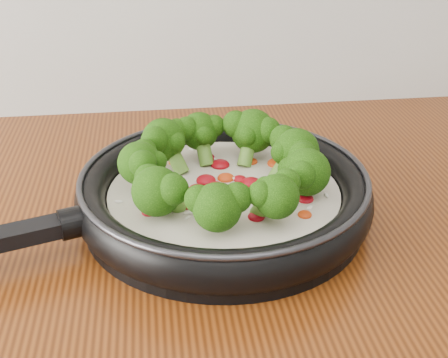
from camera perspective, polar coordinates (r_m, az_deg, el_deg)
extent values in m
cylinder|color=black|center=(0.70, 0.00, -3.14)|extent=(0.41, 0.41, 0.01)
torus|color=black|center=(0.69, 0.00, -1.33)|extent=(0.43, 0.43, 0.04)
torus|color=#2D2D33|center=(0.68, 0.00, 0.39)|extent=(0.42, 0.42, 0.01)
cylinder|color=black|center=(0.64, -14.30, -4.09)|extent=(0.04, 0.04, 0.03)
cylinder|color=beige|center=(0.69, 0.00, -1.87)|extent=(0.34, 0.34, 0.02)
ellipsoid|color=#970711|center=(0.71, -1.77, -0.13)|extent=(0.03, 0.03, 0.01)
ellipsoid|color=#970711|center=(0.68, -2.86, -1.26)|extent=(0.03, 0.03, 0.01)
ellipsoid|color=red|center=(0.71, 0.18, 0.10)|extent=(0.03, 0.03, 0.01)
ellipsoid|color=#970711|center=(0.70, 2.68, -0.37)|extent=(0.03, 0.03, 0.01)
ellipsoid|color=#970711|center=(0.69, -2.65, -0.99)|extent=(0.03, 0.03, 0.01)
ellipsoid|color=red|center=(0.75, 5.11, 1.50)|extent=(0.03, 0.03, 0.01)
ellipsoid|color=#970711|center=(0.76, -1.66, 2.06)|extent=(0.03, 0.03, 0.01)
ellipsoid|color=#970711|center=(0.71, 1.54, -0.01)|extent=(0.02, 0.02, 0.01)
ellipsoid|color=red|center=(0.75, -4.72, 1.66)|extent=(0.02, 0.02, 0.01)
ellipsoid|color=#970711|center=(0.65, -7.33, -3.23)|extent=(0.02, 0.02, 0.01)
ellipsoid|color=#970711|center=(0.67, 7.91, -1.94)|extent=(0.03, 0.03, 0.01)
ellipsoid|color=red|center=(0.75, 2.68, 1.70)|extent=(0.02, 0.02, 0.01)
ellipsoid|color=#970711|center=(0.66, -3.79, -2.49)|extent=(0.03, 0.03, 0.01)
ellipsoid|color=#970711|center=(0.70, 2.42, -0.29)|extent=(0.02, 0.02, 0.01)
ellipsoid|color=red|center=(0.68, 1.51, -1.41)|extent=(0.03, 0.03, 0.01)
ellipsoid|color=#970711|center=(0.70, -0.86, -0.61)|extent=(0.02, 0.02, 0.01)
ellipsoid|color=#970711|center=(0.74, -0.38, 1.39)|extent=(0.03, 0.03, 0.01)
ellipsoid|color=red|center=(0.64, 7.85, -3.45)|extent=(0.02, 0.02, 0.01)
ellipsoid|color=#970711|center=(0.64, 3.16, -3.68)|extent=(0.02, 0.02, 0.01)
ellipsoid|color=white|center=(0.69, 0.25, -1.14)|extent=(0.01, 0.01, 0.00)
ellipsoid|color=white|center=(0.72, -6.75, 0.39)|extent=(0.01, 0.01, 0.00)
ellipsoid|color=white|center=(0.69, -0.01, -0.74)|extent=(0.01, 0.01, 0.00)
ellipsoid|color=white|center=(0.71, 0.89, 0.03)|extent=(0.01, 0.01, 0.00)
ellipsoid|color=white|center=(0.71, -4.15, 0.00)|extent=(0.01, 0.01, 0.00)
ellipsoid|color=white|center=(0.71, -2.58, -0.08)|extent=(0.01, 0.01, 0.00)
ellipsoid|color=white|center=(0.66, 8.31, -2.78)|extent=(0.01, 0.01, 0.00)
ellipsoid|color=white|center=(0.64, -3.48, -3.32)|extent=(0.01, 0.01, 0.00)
ellipsoid|color=white|center=(0.62, 0.60, -4.51)|extent=(0.01, 0.01, 0.00)
ellipsoid|color=white|center=(0.69, 7.84, -1.22)|extent=(0.01, 0.01, 0.00)
ellipsoid|color=white|center=(0.76, -1.09, 1.99)|extent=(0.01, 0.01, 0.00)
ellipsoid|color=white|center=(0.67, -10.21, -2.18)|extent=(0.01, 0.01, 0.00)
ellipsoid|color=white|center=(0.69, 9.92, -1.55)|extent=(0.01, 0.01, 0.00)
ellipsoid|color=white|center=(0.71, 4.44, -0.04)|extent=(0.01, 0.01, 0.00)
ellipsoid|color=white|center=(0.70, 0.09, -0.59)|extent=(0.01, 0.01, 0.00)
ellipsoid|color=white|center=(0.64, -3.54, -3.82)|extent=(0.01, 0.01, 0.00)
ellipsoid|color=white|center=(0.71, 2.41, -0.03)|extent=(0.01, 0.01, 0.00)
ellipsoid|color=white|center=(0.65, -1.29, -3.24)|extent=(0.01, 0.01, 0.00)
ellipsoid|color=white|center=(0.73, 7.61, 0.26)|extent=(0.01, 0.01, 0.00)
ellipsoid|color=white|center=(0.79, -3.14, 2.85)|extent=(0.01, 0.01, 0.00)
cylinder|color=#679932|center=(0.71, 5.64, 1.13)|extent=(0.04, 0.03, 0.04)
sphere|color=black|center=(0.71, 7.03, 2.71)|extent=(0.07, 0.07, 0.06)
sphere|color=black|center=(0.72, 5.82, 3.89)|extent=(0.04, 0.04, 0.03)
sphere|color=black|center=(0.69, 7.60, 2.45)|extent=(0.04, 0.04, 0.03)
sphere|color=black|center=(0.70, 5.68, 2.61)|extent=(0.03, 0.03, 0.03)
cylinder|color=#679932|center=(0.75, 2.27, 2.71)|extent=(0.03, 0.04, 0.04)
sphere|color=black|center=(0.75, 2.83, 4.69)|extent=(0.07, 0.07, 0.06)
sphere|color=black|center=(0.75, 1.15, 5.35)|extent=(0.04, 0.04, 0.04)
sphere|color=black|center=(0.74, 4.27, 4.77)|extent=(0.04, 0.04, 0.03)
sphere|color=black|center=(0.74, 2.33, 4.30)|extent=(0.04, 0.04, 0.03)
cylinder|color=#679932|center=(0.75, -1.93, 2.72)|extent=(0.03, 0.04, 0.04)
sphere|color=black|center=(0.76, -2.40, 4.68)|extent=(0.06, 0.06, 0.05)
sphere|color=black|center=(0.74, -3.64, 4.91)|extent=(0.04, 0.04, 0.03)
sphere|color=black|center=(0.76, -0.98, 5.19)|extent=(0.04, 0.04, 0.03)
sphere|color=black|center=(0.74, -1.97, 4.28)|extent=(0.03, 0.03, 0.02)
cylinder|color=#679932|center=(0.73, -4.71, 1.96)|extent=(0.04, 0.04, 0.04)
sphere|color=black|center=(0.73, -5.91, 3.82)|extent=(0.07, 0.07, 0.05)
sphere|color=black|center=(0.71, -6.72, 3.79)|extent=(0.04, 0.04, 0.03)
sphere|color=black|center=(0.74, -4.59, 4.68)|extent=(0.04, 0.04, 0.03)
sphere|color=black|center=(0.72, -4.83, 3.58)|extent=(0.03, 0.03, 0.03)
cylinder|color=#679932|center=(0.68, -6.47, 0.06)|extent=(0.04, 0.02, 0.04)
sphere|color=black|center=(0.68, -8.22, 1.52)|extent=(0.06, 0.06, 0.05)
sphere|color=black|center=(0.66, -7.89, 1.46)|extent=(0.04, 0.04, 0.03)
sphere|color=black|center=(0.69, -7.74, 2.70)|extent=(0.04, 0.04, 0.03)
sphere|color=black|center=(0.67, -6.62, 1.71)|extent=(0.03, 0.03, 0.03)
cylinder|color=#679932|center=(0.64, -5.11, -2.09)|extent=(0.04, 0.03, 0.04)
sphere|color=black|center=(0.62, -6.55, -1.20)|extent=(0.07, 0.07, 0.05)
sphere|color=black|center=(0.61, -5.00, -1.01)|extent=(0.04, 0.04, 0.03)
sphere|color=black|center=(0.64, -7.32, 0.09)|extent=(0.04, 0.04, 0.03)
sphere|color=black|center=(0.63, -5.14, -0.48)|extent=(0.03, 0.03, 0.03)
cylinder|color=#679932|center=(0.62, -0.52, -3.31)|extent=(0.02, 0.04, 0.04)
sphere|color=black|center=(0.59, -0.67, -2.76)|extent=(0.06, 0.06, 0.05)
sphere|color=black|center=(0.59, 1.23, -1.81)|extent=(0.04, 0.04, 0.03)
sphere|color=black|center=(0.59, -2.48, -1.96)|extent=(0.04, 0.04, 0.03)
sphere|color=black|center=(0.61, -0.52, -1.68)|extent=(0.03, 0.03, 0.03)
cylinder|color=#679932|center=(0.63, 3.93, -2.58)|extent=(0.03, 0.04, 0.04)
sphere|color=black|center=(0.60, 5.15, -1.71)|extent=(0.06, 0.06, 0.05)
sphere|color=black|center=(0.61, 6.11, -0.32)|extent=(0.04, 0.04, 0.03)
sphere|color=black|center=(0.59, 3.58, -1.47)|extent=(0.03, 0.03, 0.03)
sphere|color=black|center=(0.61, 4.06, -0.80)|extent=(0.03, 0.03, 0.02)
cylinder|color=#679932|center=(0.67, 6.35, -0.56)|extent=(0.04, 0.03, 0.04)
sphere|color=black|center=(0.66, 8.02, 0.67)|extent=(0.07, 0.07, 0.05)
sphere|color=black|center=(0.68, 7.64, 2.13)|extent=(0.04, 0.04, 0.03)
sphere|color=black|center=(0.64, 7.56, 0.39)|extent=(0.04, 0.04, 0.03)
sphere|color=black|center=(0.66, 6.39, 0.98)|extent=(0.03, 0.03, 0.03)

